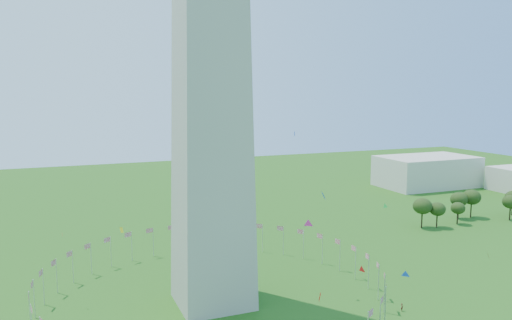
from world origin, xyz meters
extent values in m
cylinder|color=silver|center=(40.00, 50.00, 4.50)|extent=(0.24, 0.24, 9.00)
cylinder|color=silver|center=(39.39, 56.95, 4.50)|extent=(0.24, 0.24, 9.00)
cylinder|color=silver|center=(37.59, 63.68, 4.50)|extent=(0.24, 0.24, 9.00)
cylinder|color=silver|center=(34.64, 70.00, 4.50)|extent=(0.24, 0.24, 9.00)
cylinder|color=silver|center=(30.64, 75.71, 4.50)|extent=(0.24, 0.24, 9.00)
cylinder|color=silver|center=(25.71, 80.64, 4.50)|extent=(0.24, 0.24, 9.00)
cylinder|color=silver|center=(20.00, 84.64, 4.50)|extent=(0.24, 0.24, 9.00)
cylinder|color=silver|center=(13.68, 87.59, 4.50)|extent=(0.24, 0.24, 9.00)
cylinder|color=silver|center=(6.95, 89.39, 4.50)|extent=(0.24, 0.24, 9.00)
cylinder|color=silver|center=(0.00, 90.00, 4.50)|extent=(0.24, 0.24, 9.00)
cylinder|color=silver|center=(-6.95, 89.39, 4.50)|extent=(0.24, 0.24, 9.00)
cylinder|color=silver|center=(-13.68, 87.59, 4.50)|extent=(0.24, 0.24, 9.00)
cylinder|color=silver|center=(-20.00, 84.64, 4.50)|extent=(0.24, 0.24, 9.00)
cylinder|color=silver|center=(-25.71, 80.64, 4.50)|extent=(0.24, 0.24, 9.00)
cylinder|color=silver|center=(-30.64, 75.71, 4.50)|extent=(0.24, 0.24, 9.00)
cylinder|color=silver|center=(-34.64, 70.00, 4.50)|extent=(0.24, 0.24, 9.00)
cylinder|color=silver|center=(-37.59, 63.68, 4.50)|extent=(0.24, 0.24, 9.00)
cylinder|color=silver|center=(-39.39, 56.95, 4.50)|extent=(0.24, 0.24, 9.00)
cylinder|color=silver|center=(-40.00, 50.00, 4.50)|extent=(0.24, 0.24, 9.00)
cylinder|color=silver|center=(25.71, 19.36, 4.50)|extent=(0.24, 0.24, 9.00)
cylinder|color=silver|center=(30.64, 24.29, 4.50)|extent=(0.24, 0.24, 9.00)
cylinder|color=silver|center=(34.64, 30.00, 4.50)|extent=(0.24, 0.24, 9.00)
cylinder|color=silver|center=(37.59, 36.32, 4.50)|extent=(0.24, 0.24, 9.00)
cylinder|color=silver|center=(39.39, 43.05, 4.50)|extent=(0.24, 0.24, 9.00)
cube|color=beige|center=(150.00, 150.00, 8.00)|extent=(50.00, 30.00, 16.00)
imported|color=#5B1418|center=(39.00, 29.08, 0.93)|extent=(0.76, 0.81, 1.86)
plane|color=blue|center=(32.41, 20.34, 12.80)|extent=(1.21, 1.89, 2.02)
plane|color=red|center=(-32.84, 62.86, 16.91)|extent=(0.06, 1.50, 1.50)
plane|color=yellow|center=(-21.42, 43.96, 21.77)|extent=(1.43, 0.50, 1.35)
plane|color=blue|center=(17.19, 28.16, 29.12)|extent=(1.91, 1.09, 1.91)
plane|color=blue|center=(21.86, 51.08, 39.87)|extent=(0.30, 1.30, 1.34)
plane|color=red|center=(28.24, 29.83, 11.21)|extent=(0.79, 1.56, 1.69)
plane|color=red|center=(14.37, 23.98, 9.39)|extent=(1.77, 0.52, 1.79)
plane|color=green|center=(33.94, 29.94, 25.03)|extent=(1.15, 0.37, 1.10)
plane|color=green|center=(48.33, 14.36, 16.85)|extent=(1.76, 1.96, 1.80)
plane|color=#CC2699|center=(12.79, 26.28, 24.08)|extent=(1.46, 1.76, 2.15)
ellipsoid|color=#2D4818|center=(91.57, 84.53, 5.50)|extent=(7.04, 7.04, 10.99)
ellipsoid|color=#2D4818|center=(97.05, 82.75, 4.68)|extent=(5.99, 5.99, 9.36)
ellipsoid|color=#2D4818|center=(107.64, 83.47, 4.18)|extent=(5.35, 5.35, 8.36)
ellipsoid|color=#2D4818|center=(114.14, 89.81, 5.22)|extent=(6.69, 6.69, 10.45)
ellipsoid|color=#2D4818|center=(120.30, 89.41, 5.58)|extent=(7.14, 7.14, 11.16)
ellipsoid|color=#2D4818|center=(131.21, 80.35, 4.93)|extent=(6.32, 6.32, 9.87)
camera|label=1|loc=(-33.20, -59.53, 50.22)|focal=35.00mm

